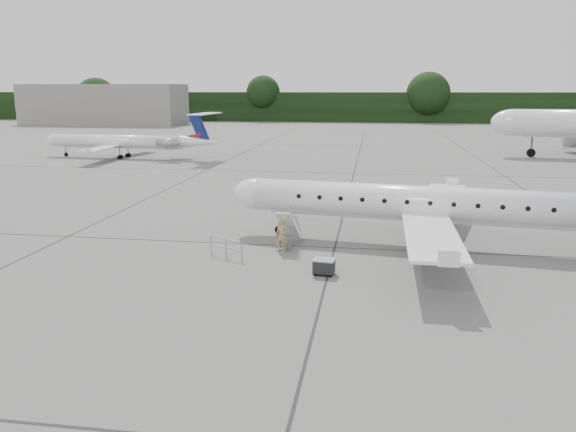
# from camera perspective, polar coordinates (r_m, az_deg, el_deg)

# --- Properties ---
(ground) EXTENTS (320.00, 320.00, 0.00)m
(ground) POSITION_cam_1_polar(r_m,az_deg,el_deg) (27.87, 12.44, -5.66)
(ground) COLOR slate
(ground) RESTS_ON ground
(treeline) EXTENTS (260.00, 4.00, 8.00)m
(treeline) POSITION_cam_1_polar(r_m,az_deg,el_deg) (156.50, 9.56, 10.83)
(treeline) COLOR black
(treeline) RESTS_ON ground
(terminal_building) EXTENTS (40.00, 14.00, 10.00)m
(terminal_building) POSITION_cam_1_polar(r_m,az_deg,el_deg) (152.46, -18.16, 10.72)
(terminal_building) COLOR slate
(terminal_building) RESTS_ON ground
(main_regional_jet) EXTENTS (28.93, 22.56, 6.82)m
(main_regional_jet) POSITION_cam_1_polar(r_m,az_deg,el_deg) (32.07, 14.64, 2.90)
(main_regional_jet) COLOR silver
(main_regional_jet) RESTS_ON ground
(airstair) EXTENTS (1.16, 2.42, 2.14)m
(airstair) POSITION_cam_1_polar(r_m,az_deg,el_deg) (31.62, 0.05, -1.15)
(airstair) COLOR silver
(airstair) RESTS_ON ground
(passenger) EXTENTS (0.77, 0.60, 1.86)m
(passenger) POSITION_cam_1_polar(r_m,az_deg,el_deg) (30.44, -0.64, -1.97)
(passenger) COLOR #927E4F
(passenger) RESTS_ON ground
(safety_railing) EXTENTS (1.98, 1.10, 1.00)m
(safety_railing) POSITION_cam_1_polar(r_m,az_deg,el_deg) (29.70, -6.32, -3.28)
(safety_railing) COLOR gray
(safety_railing) RESTS_ON ground
(baggage_cart) EXTENTS (1.05, 0.89, 0.84)m
(baggage_cart) POSITION_cam_1_polar(r_m,az_deg,el_deg) (26.89, 3.67, -5.13)
(baggage_cart) COLOR black
(baggage_cart) RESTS_ON ground
(bg_regional_left) EXTENTS (23.61, 17.71, 5.93)m
(bg_regional_left) POSITION_cam_1_polar(r_m,az_deg,el_deg) (76.09, -16.98, 7.88)
(bg_regional_left) COLOR silver
(bg_regional_left) RESTS_ON ground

